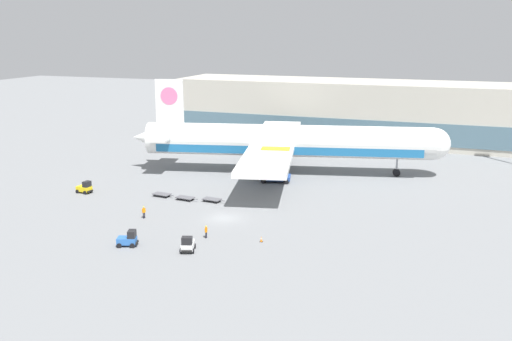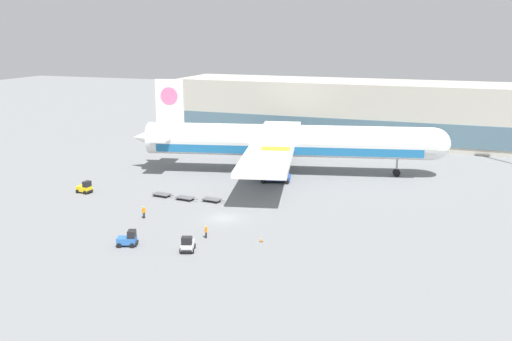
# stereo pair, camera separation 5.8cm
# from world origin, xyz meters

# --- Properties ---
(ground_plane) EXTENTS (400.00, 400.00, 0.00)m
(ground_plane) POSITION_xyz_m (0.00, 0.00, 0.00)
(ground_plane) COLOR slate
(terminal_building) EXTENTS (90.00, 18.20, 14.00)m
(terminal_building) POSITION_xyz_m (8.44, 64.99, 6.99)
(terminal_building) COLOR #BCB7A8
(terminal_building) RESTS_ON ground_plane
(airplane_main) EXTENTS (57.21, 48.56, 17.00)m
(airplane_main) POSITION_xyz_m (0.08, 27.74, 5.84)
(airplane_main) COLOR white
(airplane_main) RESTS_ON ground_plane
(scissor_lift_loader) EXTENTS (5.75, 4.36, 5.96)m
(scissor_lift_loader) POSITION_xyz_m (0.68, 21.36, 2.23)
(scissor_lift_loader) COLOR #284C99
(scissor_lift_loader) RESTS_ON ground_plane
(baggage_tug_foreground) EXTENTS (2.27, 2.76, 2.00)m
(baggage_tug_foreground) POSITION_xyz_m (0.77, -12.88, 0.88)
(baggage_tug_foreground) COLOR silver
(baggage_tug_foreground) RESTS_ON ground_plane
(baggage_tug_mid) EXTENTS (2.76, 2.28, 2.00)m
(baggage_tug_mid) POSITION_xyz_m (-6.87, -13.74, 0.88)
(baggage_tug_mid) COLOR #2D66B7
(baggage_tug_mid) RESTS_ON ground_plane
(baggage_tug_far) EXTENTS (2.58, 1.85, 2.00)m
(baggage_tug_far) POSITION_xyz_m (-26.20, 4.08, 0.88)
(baggage_tug_far) COLOR yellow
(baggage_tug_far) RESTS_ON ground_plane
(baggage_dolly_lead) EXTENTS (3.77, 1.81, 0.48)m
(baggage_dolly_lead) POSITION_xyz_m (-13.44, 6.48, 0.39)
(baggage_dolly_lead) COLOR #56565B
(baggage_dolly_lead) RESTS_ON ground_plane
(baggage_dolly_second) EXTENTS (3.77, 1.81, 0.48)m
(baggage_dolly_second) POSITION_xyz_m (-9.09, 6.01, 0.39)
(baggage_dolly_second) COLOR #56565B
(baggage_dolly_second) RESTS_ON ground_plane
(baggage_dolly_third) EXTENTS (3.77, 1.81, 0.48)m
(baggage_dolly_third) POSITION_xyz_m (-4.81, 6.61, 0.39)
(baggage_dolly_third) COLOR #56565B
(baggage_dolly_third) RESTS_ON ground_plane
(ground_crew_near) EXTENTS (0.36, 0.52, 1.76)m
(ground_crew_near) POSITION_xyz_m (-10.52, -3.92, 1.04)
(ground_crew_near) COLOR black
(ground_crew_near) RESTS_ON ground_plane
(ground_crew_far) EXTENTS (0.23, 0.57, 1.66)m
(ground_crew_far) POSITION_xyz_m (0.96, -8.05, 0.96)
(ground_crew_far) COLOR black
(ground_crew_far) RESTS_ON ground_plane
(traffic_cone_near) EXTENTS (0.40, 0.40, 0.67)m
(traffic_cone_near) POSITION_xyz_m (7.98, -6.89, 0.33)
(traffic_cone_near) COLOR black
(traffic_cone_near) RESTS_ON ground_plane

